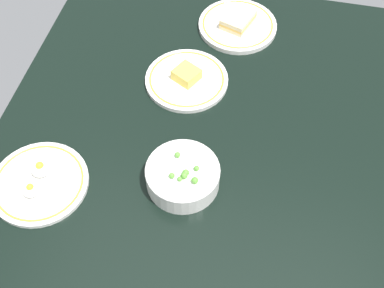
# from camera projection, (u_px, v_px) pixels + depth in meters

# --- Properties ---
(dining_table) EXTENTS (1.28, 1.00, 0.04)m
(dining_table) POSITION_uv_depth(u_px,v_px,m) (192.00, 153.00, 1.24)
(dining_table) COLOR black
(dining_table) RESTS_ON ground
(plate_cheese) EXTENTS (0.22, 0.22, 0.04)m
(plate_cheese) POSITION_uv_depth(u_px,v_px,m) (187.00, 79.00, 1.34)
(plate_cheese) COLOR white
(plate_cheese) RESTS_ON dining_table
(bowl_peas) EXTENTS (0.17, 0.17, 0.07)m
(bowl_peas) POSITION_uv_depth(u_px,v_px,m) (183.00, 176.00, 1.14)
(bowl_peas) COLOR white
(bowl_peas) RESTS_ON dining_table
(plate_sandwich) EXTENTS (0.23, 0.23, 0.05)m
(plate_sandwich) POSITION_uv_depth(u_px,v_px,m) (238.00, 24.00, 1.47)
(plate_sandwich) COLOR white
(plate_sandwich) RESTS_ON dining_table
(plate_eggs) EXTENTS (0.23, 0.23, 0.05)m
(plate_eggs) POSITION_uv_depth(u_px,v_px,m) (39.00, 182.00, 1.16)
(plate_eggs) COLOR white
(plate_eggs) RESTS_ON dining_table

